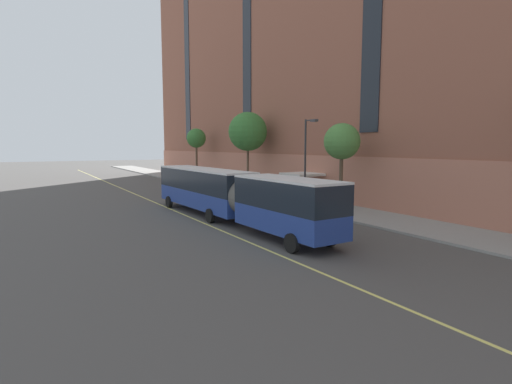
{
  "coord_description": "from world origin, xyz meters",
  "views": [
    {
      "loc": [
        -12.9,
        -23.99,
        5.33
      ],
      "look_at": [
        2.48,
        2.23,
        1.8
      ],
      "focal_mm": 28.0,
      "sensor_mm": 36.0,
      "label": 1
    }
  ],
  "objects": [
    {
      "name": "city_bus",
      "position": [
        -0.57,
        0.75,
        2.07
      ],
      "size": [
        3.44,
        21.12,
        3.56
      ],
      "color": "navy",
      "rests_on": "ground"
    },
    {
      "name": "street_tree_far_downtown",
      "position": [
        9.3,
        31.11,
        6.37
      ],
      "size": [
        2.81,
        2.81,
        7.7
      ],
      "color": "brown",
      "rests_on": "sidewalk"
    },
    {
      "name": "ground_plane",
      "position": [
        0.0,
        0.0,
        0.0
      ],
      "size": [
        260.0,
        260.0,
        0.0
      ],
      "primitive_type": "plane",
      "color": "#4C4947"
    },
    {
      "name": "lane_centerline",
      "position": [
        -2.27,
        3.0,
        0.0
      ],
      "size": [
        0.16,
        140.0,
        0.01
      ],
      "primitive_type": "cube",
      "color": "#E0D66B",
      "rests_on": "ground"
    },
    {
      "name": "street_tree_mid_block",
      "position": [
        9.3,
        0.25,
        5.63
      ],
      "size": [
        2.9,
        2.9,
        6.98
      ],
      "color": "brown",
      "rests_on": "sidewalk"
    },
    {
      "name": "sidewalk",
      "position": [
        9.38,
        3.0,
        0.07
      ],
      "size": [
        5.28,
        160.0,
        0.15
      ],
      "primitive_type": "cube",
      "color": "gray",
      "rests_on": "ground"
    },
    {
      "name": "parked_car_silver_1",
      "position": [
        5.6,
        19.42,
        0.78
      ],
      "size": [
        2.12,
        4.66,
        1.56
      ],
      "color": "#B7B7BC",
      "rests_on": "ground"
    },
    {
      "name": "street_tree_far_uptown",
      "position": [
        9.3,
        15.68,
        6.91
      ],
      "size": [
        4.38,
        4.38,
        8.96
      ],
      "color": "brown",
      "rests_on": "sidewalk"
    },
    {
      "name": "street_lamp",
      "position": [
        7.34,
        2.24,
        4.6
      ],
      "size": [
        0.36,
        1.48,
        7.32
      ],
      "color": "#2D2D30",
      "rests_on": "sidewalk"
    },
    {
      "name": "parked_car_silver_3",
      "position": [
        5.68,
        10.35,
        0.78
      ],
      "size": [
        2.03,
        4.45,
        1.56
      ],
      "color": "#B7B7BC",
      "rests_on": "ground"
    }
  ]
}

